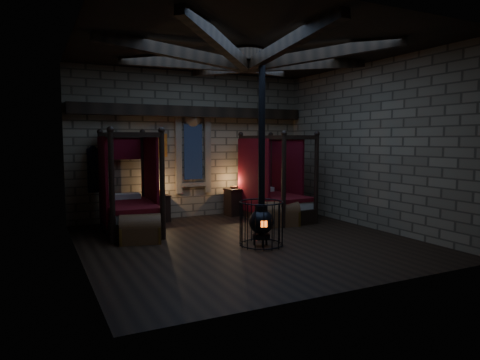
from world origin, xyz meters
name	(u,v)px	position (x,y,z in m)	size (l,w,h in m)	color
room	(245,71)	(0.00, 0.09, 3.74)	(7.02, 7.02, 4.29)	black
bed_left	(130,207)	(-2.12, 2.22, 0.60)	(1.32, 2.37, 2.41)	black
bed_right	(274,198)	(1.96, 2.11, 0.59)	(1.36, 2.35, 2.37)	black
trunk_left	(140,230)	(-2.17, 0.89, 0.28)	(0.98, 0.75, 0.64)	brown
trunk_right	(281,215)	(1.57, 1.13, 0.29)	(0.98, 0.71, 0.66)	brown
nightstand_left	(161,208)	(-1.08, 3.10, 0.38)	(0.47, 0.45, 0.90)	black
nightstand_right	(234,202)	(1.14, 3.08, 0.41)	(0.55, 0.53, 0.88)	black
stove	(261,218)	(0.08, -0.52, 0.59)	(0.93, 0.93, 4.05)	black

